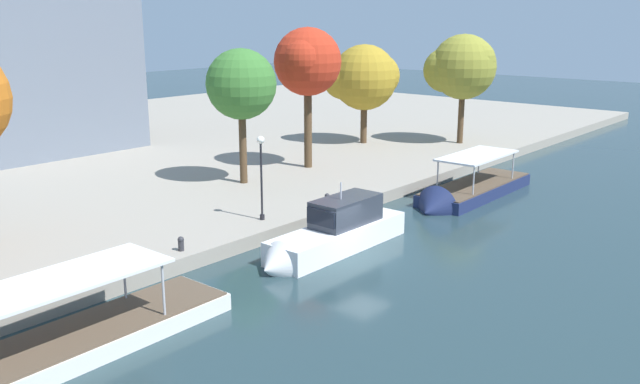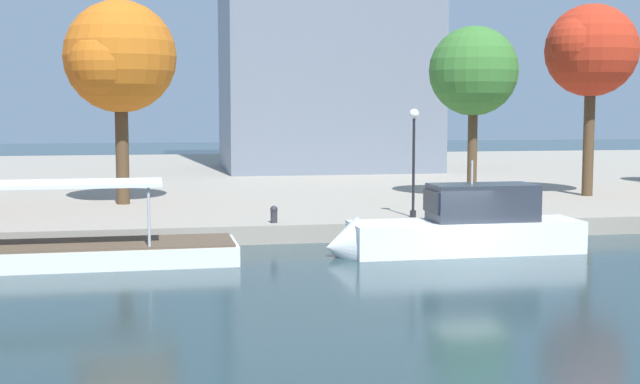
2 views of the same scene
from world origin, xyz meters
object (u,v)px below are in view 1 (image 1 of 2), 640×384
Objects in this scene: tour_boat_2 at (467,194)px; tree_4 at (363,77)px; tree_0 at (241,84)px; tree_3 at (462,67)px; mooring_bollard_2 at (327,199)px; lamp_post at (261,166)px; mooring_bollard_1 at (181,243)px; tour_boat_0 at (24,367)px; motor_yacht_1 at (333,238)px; tree_1 at (308,62)px.

tree_4 is (8.80, 15.47, 6.35)m from tour_boat_2.
tree_0 reaches higher than tour_boat_2.
tour_boat_2 is at bearing -148.44° from tree_3.
lamp_post reaches higher than mooring_bollard_2.
lamp_post is at bearing 166.87° from mooring_bollard_2.
mooring_bollard_1 is at bearing -145.83° from tree_0.
tree_4 is at bearing 24.29° from lamp_post.
tour_boat_0 is at bearing -158.68° from tree_4.
tour_boat_2 is at bearing 178.93° from motor_yacht_1.
tree_0 is (0.80, 8.11, 6.32)m from mooring_bollard_2.
tree_4 is at bearing -120.47° from tour_boat_2.
tree_4 reaches higher than lamp_post.
tree_4 is (39.30, 15.34, 6.40)m from tour_boat_0.
tree_3 reaches higher than tour_boat_2.
tree_0 is at bearing -151.70° from tour_boat_0.
lamp_post is at bearing -126.54° from tree_0.
tour_boat_2 is 16.74m from tree_0.
lamp_post is (-14.15, 5.12, 3.56)m from tour_boat_2.
motor_yacht_1 reaches higher than mooring_bollard_1.
lamp_post is 0.49× the size of tree_3.
tree_1 is at bearing 47.50° from mooring_bollard_2.
lamp_post is 0.52× the size of tree_0.
mooring_bollard_2 is 0.17× the size of lamp_post.
tree_0 reaches higher than tour_boat_0.
tree_3 is (34.76, 4.43, 6.43)m from mooring_bollard_1.
mooring_bollard_2 is at bearing -137.70° from motor_yacht_1.
tour_boat_0 is 10.97m from mooring_bollard_1.
tree_0 is at bearing 34.17° from mooring_bollard_1.
tree_3 is at bearing -163.44° from motor_yacht_1.
lamp_post is 25.33m from tree_4.
tour_boat_2 reaches higher than mooring_bollard_1.
tour_boat_0 is 31.78m from tree_1.
motor_yacht_1 is 1.14× the size of tree_4.
lamp_post is (6.27, 0.74, 2.71)m from mooring_bollard_1.
motor_yacht_1 is 1.10× the size of tree_0.
tree_4 is (17.71, 3.28, -0.88)m from tree_0.
tree_1 is at bearing 168.65° from tree_3.
tour_boat_2 is 1.23× the size of tree_3.
tree_1 is 1.07× the size of tree_3.
motor_yacht_1 is at bearing -137.25° from mooring_bollard_2.
motor_yacht_1 is 0.96× the size of tree_1.
tree_0 reaches higher than tree_4.
tree_3 is 1.10× the size of tree_4.
tree_0 is at bearing -54.70° from tour_boat_2.
lamp_post is 9.54m from tree_0.
tree_4 is at bearing 16.64° from tree_1.
tour_boat_0 is at bearing -157.17° from mooring_bollard_1.
motor_yacht_1 is 28.07m from tree_4.
tree_4 reaches higher than mooring_bollard_1.
motor_yacht_1 is 7.73m from mooring_bollard_1.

